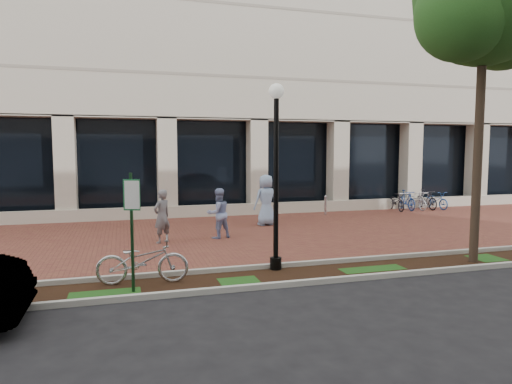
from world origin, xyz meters
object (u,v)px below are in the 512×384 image
object	(u,v)px
lamppost	(276,166)
bike_rack_cluster	(416,200)
pedestrian_left	(162,216)
bollard	(325,205)
pedestrian_right	(266,200)
pedestrian_mid	(218,213)
parking_sign	(132,217)
street_tree	(485,5)
locked_bicycle	(143,261)

from	to	relation	value
lamppost	bike_rack_cluster	size ratio (longest dim) A/B	1.50
pedestrian_left	bollard	world-z (taller)	pedestrian_left
pedestrian_right	pedestrian_mid	bearing A→B (deg)	28.80
lamppost	pedestrian_right	xyz separation A→B (m)	(1.73, 6.23, -1.52)
pedestrian_left	bike_rack_cluster	size ratio (longest dim) A/B	0.57
parking_sign	bollard	size ratio (longest dim) A/B	2.75
street_tree	pedestrian_mid	bearing A→B (deg)	139.11
parking_sign	pedestrian_left	size ratio (longest dim) A/B	1.46
lamppost	locked_bicycle	distance (m)	3.69
parking_sign	pedestrian_left	xyz separation A→B (m)	(0.98, 4.84, -0.71)
bollard	parking_sign	bearing A→B (deg)	-133.17
street_tree	pedestrian_right	size ratio (longest dim) A/B	4.29
parking_sign	pedestrian_right	distance (m)	8.73
pedestrian_left	pedestrian_right	size ratio (longest dim) A/B	0.86
lamppost	locked_bicycle	world-z (taller)	lamppost
lamppost	pedestrian_right	bearing A→B (deg)	74.45
parking_sign	locked_bicycle	bearing A→B (deg)	91.54
street_tree	bollard	bearing A→B (deg)	90.63
pedestrian_left	street_tree	bearing A→B (deg)	111.60
pedestrian_right	bollard	bearing A→B (deg)	-163.91
locked_bicycle	bollard	xyz separation A→B (m)	(8.17, 8.35, -0.06)
parking_sign	pedestrian_right	size ratio (longest dim) A/B	1.25
pedestrian_mid	pedestrian_right	xyz separation A→B (m)	(2.26, 2.00, 0.15)
bike_rack_cluster	pedestrian_mid	bearing A→B (deg)	-156.36
street_tree	pedestrian_right	bearing A→B (deg)	116.32
lamppost	street_tree	distance (m)	6.50
lamppost	pedestrian_left	size ratio (longest dim) A/B	2.65
parking_sign	street_tree	xyz separation A→B (m)	(8.47, 0.18, 4.85)
street_tree	bike_rack_cluster	bearing A→B (deg)	62.12
parking_sign	bike_rack_cluster	bearing A→B (deg)	56.74
lamppost	bollard	size ratio (longest dim) A/B	5.00
pedestrian_mid	bollard	size ratio (longest dim) A/B	1.85
parking_sign	bike_rack_cluster	world-z (taller)	parking_sign
locked_bicycle	parking_sign	bearing A→B (deg)	166.02
bike_rack_cluster	pedestrian_left	bearing A→B (deg)	-158.31
bollard	pedestrian_left	bearing A→B (deg)	-151.04
pedestrian_left	bike_rack_cluster	world-z (taller)	pedestrian_left
bollard	bike_rack_cluster	world-z (taller)	bike_rack_cluster
pedestrian_mid	bollard	world-z (taller)	pedestrian_mid
pedestrian_left	bollard	bearing A→B (deg)	172.44
lamppost	bollard	bearing A→B (deg)	57.89
lamppost	pedestrian_mid	size ratio (longest dim) A/B	2.70
lamppost	pedestrian_right	distance (m)	6.64
pedestrian_left	pedestrian_mid	distance (m)	1.83
street_tree	pedestrian_mid	xyz separation A→B (m)	(-5.68, 4.92, -5.57)
bollard	locked_bicycle	bearing A→B (deg)	-134.36
bike_rack_cluster	locked_bicycle	bearing A→B (deg)	-144.67
lamppost	locked_bicycle	bearing A→B (deg)	-174.66
street_tree	bollard	distance (m)	10.58
lamppost	bike_rack_cluster	bearing A→B (deg)	40.36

